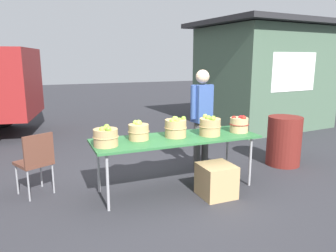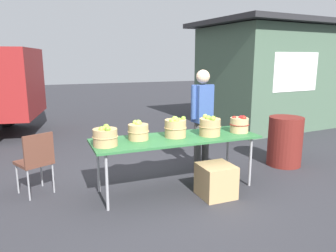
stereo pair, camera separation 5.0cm
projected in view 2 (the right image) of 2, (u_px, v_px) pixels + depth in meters
The scene contains 12 objects.
ground_plane at pixel (176, 188), 4.53m from camera, with size 40.00×40.00×0.00m, color #2D2D33.
market_table at pixel (176, 140), 4.38m from camera, with size 2.30×0.76×0.75m.
apple_basket_green_0 at pixel (105, 136), 3.92m from camera, with size 0.32×0.32×0.27m.
apple_basket_green_1 at pixel (138, 131), 4.23m from camera, with size 0.29×0.29×0.26m.
apple_basket_green_2 at pixel (176, 127), 4.37m from camera, with size 0.31×0.31×0.29m.
apple_basket_green_3 at pixel (210, 126), 4.45m from camera, with size 0.31×0.31×0.29m.
apple_basket_red_0 at pixel (239, 124), 4.65m from camera, with size 0.28×0.28×0.26m.
vendor_adult at pixel (202, 112), 5.16m from camera, with size 0.43×0.27×1.64m.
food_kiosk at pixel (265, 75), 8.58m from camera, with size 3.74×3.19×2.74m.
folding_chair at pixel (36, 159), 4.23m from camera, with size 0.53×0.53×0.86m.
trash_barrel at pixel (285, 141), 5.46m from camera, with size 0.57×0.57×0.84m, color maroon.
produce_crate at pixel (216, 181), 4.24m from camera, with size 0.44×0.44×0.44m, color tan.
Camera 2 is at (-1.69, -3.89, 1.81)m, focal length 34.06 mm.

